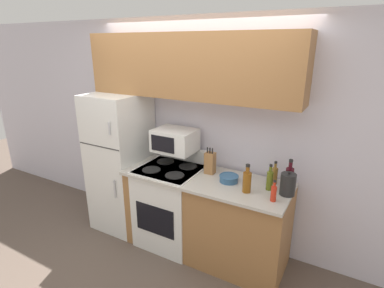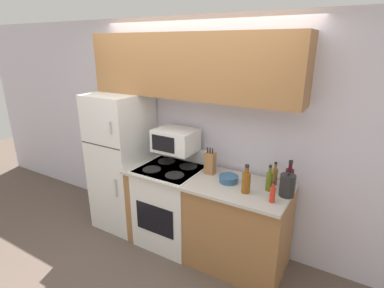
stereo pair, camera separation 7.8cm
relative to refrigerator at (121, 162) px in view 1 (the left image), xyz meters
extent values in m
plane|color=brown|center=(0.88, -0.33, -0.86)|extent=(12.00, 12.00, 0.00)
cube|color=silver|center=(0.88, 0.37, 0.42)|extent=(8.00, 0.05, 2.55)
cube|color=#9E6B3D|center=(1.19, -0.01, -0.41)|extent=(1.76, 0.64, 0.90)
cube|color=#BCB7AD|center=(1.19, -0.03, 0.06)|extent=(1.76, 0.68, 0.03)
cube|color=white|center=(0.00, 0.00, 0.00)|extent=(0.62, 0.66, 1.71)
cube|color=#383838|center=(0.00, -0.33, 0.31)|extent=(0.60, 0.01, 0.01)
cylinder|color=#B7B7BC|center=(0.20, -0.35, 0.55)|extent=(0.02, 0.02, 0.14)
cylinder|color=#B7B7BC|center=(0.20, -0.35, -0.17)|extent=(0.02, 0.02, 0.22)
cube|color=#9E6B3D|center=(0.88, 0.17, 1.19)|extent=(2.38, 0.35, 0.66)
cube|color=white|center=(0.75, -0.03, -0.39)|extent=(0.68, 0.64, 0.94)
cube|color=black|center=(0.75, -0.35, -0.41)|extent=(0.49, 0.01, 0.34)
cube|color=#2D2D2D|center=(0.75, -0.03, 0.08)|extent=(0.65, 0.61, 0.01)
cube|color=white|center=(0.75, 0.28, 0.16)|extent=(0.65, 0.06, 0.16)
cylinder|color=black|center=(0.60, -0.17, 0.09)|extent=(0.20, 0.20, 0.01)
cylinder|color=black|center=(0.90, -0.17, 0.09)|extent=(0.20, 0.20, 0.01)
cylinder|color=black|center=(0.60, 0.11, 0.09)|extent=(0.20, 0.20, 0.01)
cylinder|color=black|center=(0.90, 0.11, 0.09)|extent=(0.20, 0.20, 0.01)
cube|color=white|center=(0.74, 0.11, 0.37)|extent=(0.46, 0.36, 0.25)
cube|color=black|center=(0.69, -0.07, 0.37)|extent=(0.29, 0.01, 0.18)
cube|color=#9E6B3D|center=(1.19, 0.10, 0.19)|extent=(0.10, 0.09, 0.23)
cylinder|color=black|center=(1.16, 0.09, 0.34)|extent=(0.01, 0.01, 0.06)
cylinder|color=black|center=(1.19, 0.09, 0.34)|extent=(0.01, 0.01, 0.06)
cylinder|color=black|center=(1.21, 0.09, 0.34)|extent=(0.01, 0.01, 0.06)
cylinder|color=#335B84|center=(1.45, 0.00, 0.10)|extent=(0.19, 0.19, 0.06)
torus|color=#335B84|center=(1.45, 0.00, 0.14)|extent=(0.20, 0.20, 0.01)
cylinder|color=brown|center=(1.68, -0.12, 0.17)|extent=(0.08, 0.08, 0.20)
cylinder|color=brown|center=(1.68, -0.12, 0.30)|extent=(0.04, 0.04, 0.06)
cylinder|color=black|center=(1.68, -0.12, 0.34)|extent=(0.04, 0.04, 0.02)
cylinder|color=red|center=(1.94, -0.17, 0.14)|extent=(0.05, 0.05, 0.14)
cylinder|color=red|center=(1.94, -0.17, 0.23)|extent=(0.02, 0.02, 0.04)
cylinder|color=black|center=(1.94, -0.17, 0.26)|extent=(0.02, 0.03, 0.02)
cylinder|color=#5B6619|center=(1.85, 0.03, 0.16)|extent=(0.06, 0.06, 0.18)
cylinder|color=#5B6619|center=(1.85, 0.03, 0.28)|extent=(0.03, 0.03, 0.06)
cylinder|color=black|center=(1.85, 0.03, 0.32)|extent=(0.03, 0.03, 0.02)
cylinder|color=#470F19|center=(2.01, 0.14, 0.18)|extent=(0.08, 0.08, 0.21)
cylinder|color=#470F19|center=(2.01, 0.14, 0.32)|extent=(0.03, 0.03, 0.07)
cylinder|color=black|center=(2.01, 0.14, 0.36)|extent=(0.04, 0.04, 0.02)
cylinder|color=olive|center=(1.86, 0.18, 0.16)|extent=(0.06, 0.06, 0.17)
cylinder|color=olive|center=(1.86, 0.18, 0.27)|extent=(0.03, 0.03, 0.05)
cylinder|color=black|center=(1.86, 0.18, 0.30)|extent=(0.03, 0.03, 0.02)
cylinder|color=black|center=(2.02, 0.01, 0.18)|extent=(0.14, 0.14, 0.21)
sphere|color=black|center=(2.02, 0.01, 0.29)|extent=(0.02, 0.02, 0.02)
camera|label=1|loc=(2.47, -2.59, 1.41)|focal=28.00mm
camera|label=2|loc=(2.53, -2.56, 1.41)|focal=28.00mm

